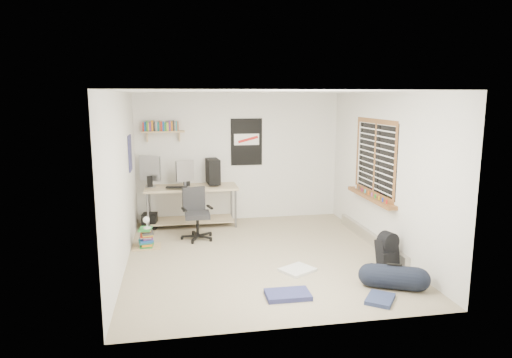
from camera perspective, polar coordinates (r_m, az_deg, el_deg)
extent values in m
cube|color=gray|center=(7.16, 0.49, -9.63)|extent=(4.00, 4.50, 0.01)
cube|color=white|center=(6.73, 0.52, 10.90)|extent=(4.00, 4.50, 0.01)
cube|color=silver|center=(9.03, -2.15, 2.75)|extent=(4.00, 0.01, 2.50)
cube|color=silver|center=(6.76, -16.44, -0.22)|extent=(0.01, 4.50, 2.50)
cube|color=silver|center=(7.47, 15.81, 0.77)|extent=(0.01, 4.50, 2.50)
cube|color=beige|center=(8.80, -8.02, -3.41)|extent=(1.74, 0.80, 0.79)
cube|color=#AAA9AE|center=(8.74, -13.09, 0.73)|extent=(0.43, 0.30, 0.47)
cube|color=#949498|center=(8.56, -8.86, 0.40)|extent=(0.36, 0.24, 0.39)
cube|color=black|center=(8.76, -5.40, 0.97)|extent=(0.26, 0.47, 0.47)
cube|color=black|center=(8.48, -9.91, -1.01)|extent=(0.40, 0.19, 0.02)
cube|color=black|center=(8.66, -13.14, -0.29)|extent=(0.11, 0.11, 0.20)
cube|color=black|center=(8.64, -8.67, -0.15)|extent=(0.12, 0.12, 0.20)
cube|color=#242427|center=(7.90, -7.36, -4.05)|extent=(0.71, 0.71, 0.89)
cube|color=tan|center=(8.78, -11.53, 5.81)|extent=(0.80, 0.22, 0.24)
cube|color=black|center=(9.00, -1.19, 4.65)|extent=(0.62, 0.03, 0.92)
cube|color=navy|center=(7.90, -15.47, 3.13)|extent=(0.02, 0.42, 0.60)
cube|color=brown|center=(7.68, 14.54, 2.60)|extent=(0.10, 1.50, 1.26)
cube|color=#B7B2A8|center=(7.97, 14.13, -7.13)|extent=(0.08, 2.50, 0.18)
cube|color=black|center=(6.98, 16.09, -8.80)|extent=(0.35, 0.31, 0.40)
cylinder|color=black|center=(6.23, 16.84, -11.78)|extent=(0.41, 0.41, 0.60)
cube|color=silver|center=(6.59, 5.20, -11.24)|extent=(0.56, 0.54, 0.04)
cube|color=navy|center=(5.80, 4.00, -14.22)|extent=(0.55, 0.35, 0.06)
cube|color=navy|center=(5.88, 15.25, -14.28)|extent=(0.47, 0.49, 0.05)
cube|color=olive|center=(7.71, -13.55, -7.24)|extent=(0.52, 0.46, 0.31)
cube|color=white|center=(7.62, -13.48, -5.63)|extent=(0.16, 0.22, 0.20)
cube|color=black|center=(8.78, -13.14, -5.12)|extent=(0.29, 0.29, 0.29)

